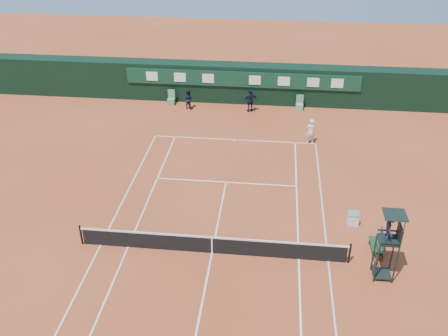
# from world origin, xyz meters

# --- Properties ---
(ground) EXTENTS (90.00, 90.00, 0.00)m
(ground) POSITION_xyz_m (0.00, 0.00, 0.00)
(ground) COLOR #B04C29
(ground) RESTS_ON ground
(court_lines) EXTENTS (11.05, 23.85, 0.01)m
(court_lines) POSITION_xyz_m (0.00, 0.00, 0.01)
(court_lines) COLOR silver
(court_lines) RESTS_ON ground
(tennis_net) EXTENTS (12.90, 0.10, 1.10)m
(tennis_net) POSITION_xyz_m (0.00, 0.00, 0.51)
(tennis_net) COLOR black
(tennis_net) RESTS_ON ground
(back_wall) EXTENTS (40.00, 1.65, 3.00)m
(back_wall) POSITION_xyz_m (0.00, 18.74, 1.51)
(back_wall) COLOR black
(back_wall) RESTS_ON ground
(linesman_chair_left) EXTENTS (0.55, 0.50, 1.15)m
(linesman_chair_left) POSITION_xyz_m (-5.50, 17.48, 0.32)
(linesman_chair_left) COLOR #568360
(linesman_chair_left) RESTS_ON ground
(linesman_chair_right) EXTENTS (0.55, 0.50, 1.15)m
(linesman_chair_right) POSITION_xyz_m (4.50, 17.48, 0.32)
(linesman_chair_right) COLOR #63986D
(linesman_chair_right) RESTS_ON ground
(umpire_chair) EXTENTS (0.96, 0.95, 3.42)m
(umpire_chair) POSITION_xyz_m (7.76, -0.76, 2.46)
(umpire_chair) COLOR black
(umpire_chair) RESTS_ON ground
(player_bench) EXTENTS (0.55, 1.20, 1.10)m
(player_bench) POSITION_xyz_m (7.88, 0.93, 0.60)
(player_bench) COLOR #173921
(player_bench) RESTS_ON ground
(tennis_bag) EXTENTS (0.31, 0.71, 0.27)m
(tennis_bag) POSITION_xyz_m (7.86, 0.62, 0.13)
(tennis_bag) COLOR black
(tennis_bag) RESTS_ON ground
(cooler) EXTENTS (0.57, 0.57, 0.65)m
(cooler) POSITION_xyz_m (6.93, 3.11, 0.33)
(cooler) COLOR silver
(cooler) RESTS_ON ground
(tennis_ball) EXTENTS (0.07, 0.07, 0.07)m
(tennis_ball) POSITION_xyz_m (2.70, 7.22, 0.03)
(tennis_ball) COLOR yellow
(tennis_ball) RESTS_ON ground
(player) EXTENTS (0.73, 0.56, 1.77)m
(player) POSITION_xyz_m (5.08, 11.94, 0.89)
(player) COLOR white
(player) RESTS_ON ground
(ball_kid_left) EXTENTS (0.90, 0.80, 1.52)m
(ball_kid_left) POSITION_xyz_m (-4.01, 16.81, 0.76)
(ball_kid_left) COLOR black
(ball_kid_left) RESTS_ON ground
(ball_kid_right) EXTENTS (1.13, 0.80, 1.79)m
(ball_kid_right) POSITION_xyz_m (0.77, 16.74, 0.89)
(ball_kid_right) COLOR black
(ball_kid_right) RESTS_ON ground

